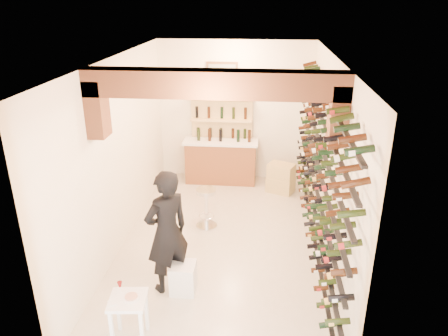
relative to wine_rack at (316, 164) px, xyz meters
name	(u,v)px	position (x,y,z in m)	size (l,w,h in m)	color
ground	(222,241)	(-1.53, 0.00, -1.55)	(6.00, 6.00, 0.00)	beige
room_shell	(220,124)	(-1.53, -0.26, 0.70)	(3.52, 6.02, 3.21)	white
wine_rack	(316,164)	(0.00, 0.00, 0.00)	(0.32, 5.70, 2.56)	black
back_counter	(221,160)	(-1.83, 2.65, -1.02)	(1.70, 0.62, 1.29)	brown
back_shelving	(222,131)	(-1.83, 2.89, -0.38)	(1.40, 0.31, 2.73)	#E1C07E
tasting_table	(128,306)	(-2.46, -2.44, -1.01)	(0.50, 0.50, 0.79)	white
white_stool	(183,278)	(-1.97, -1.41, -1.32)	(0.36, 0.36, 0.46)	white
person	(167,232)	(-2.19, -1.34, -0.60)	(0.69, 0.46, 1.90)	black
chrome_barstool	(206,205)	(-1.88, 0.51, -1.10)	(0.40, 0.40, 0.78)	silver
crate_lower	(280,185)	(-0.45, 2.20, -1.38)	(0.56, 0.39, 0.34)	tan
crate_upper	(281,171)	(-0.45, 2.20, -1.05)	(0.55, 0.38, 0.32)	tan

